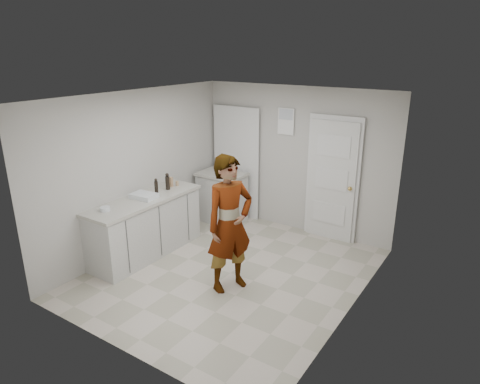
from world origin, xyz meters
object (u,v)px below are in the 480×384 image
Objects in this scene: cake_mix_box at (170,182)px; oil_cruet_b at (156,187)px; egg_bowl at (105,209)px; spice_jar at (177,183)px; person at (230,224)px; oil_cruet_a at (167,182)px; baking_dish at (144,196)px.

oil_cruet_b reaches higher than cake_mix_box.
oil_cruet_b is at bearing 83.86° from egg_bowl.
cake_mix_box is 0.12m from spice_jar.
spice_jar is at bearing 86.26° from person.
spice_jar reaches higher than egg_bowl.
oil_cruet_a is at bearing 91.35° from oil_cruet_b.
cake_mix_box is 1.32m from egg_bowl.
baking_dish is (-1.65, 0.11, 0.04)m from person.
egg_bowl is at bearing -91.72° from cake_mix_box.
oil_cruet_a is 0.51m from baking_dish.
baking_dish is 0.69m from egg_bowl.
oil_cruet_a reaches higher than oil_cruet_b.
oil_cruet_b is (0.01, -0.49, 0.08)m from spice_jar.
oil_cruet_a is at bearing 85.51° from egg_bowl.
oil_cruet_a is 1.95× the size of egg_bowl.
person reaches higher than oil_cruet_a.
baking_dish reaches higher than egg_bowl.
cake_mix_box is at bearing 94.57° from baking_dish.
egg_bowl is at bearing -96.14° from oil_cruet_b.
oil_cruet_a is (0.00, -0.23, 0.09)m from spice_jar.
cake_mix_box reaches higher than egg_bowl.
oil_cruet_b is (0.01, -0.26, -0.01)m from oil_cruet_a.
person is at bearing -24.65° from cake_mix_box.
person is 23.21× the size of spice_jar.
spice_jar is 0.73m from baking_dish.
oil_cruet_b is at bearing -88.65° from oil_cruet_a.
oil_cruet_a is at bearing 87.07° from baking_dish.
oil_cruet_a is (0.08, -0.14, 0.05)m from cake_mix_box.
cake_mix_box is 0.64m from baking_dish.
oil_cruet_b is at bearing -88.71° from spice_jar.
cake_mix_box is at bearing 101.65° from oil_cruet_b.
baking_dish is at bearing -86.44° from cake_mix_box.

